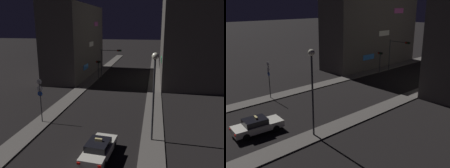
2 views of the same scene
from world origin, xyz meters
The scene contains 9 objects.
sidewalk_left centered at (-5.69, 32.40, 0.06)m, with size 2.03×68.81×0.12m, color #5B5651.
sidewalk_right centered at (5.69, 32.40, 0.06)m, with size 2.03×68.81×0.12m, color #5B5651.
building_facade_left centered at (-9.74, 35.48, 6.73)m, with size 6.15×20.05×13.46m.
building_facade_right centered at (11.68, 35.13, 11.53)m, with size 10.03×19.60×23.06m.
taxi centered at (1.72, 6.66, 0.74)m, with size 2.16×4.58×1.62m.
traffic_light_overhead centered at (-2.99, 34.31, 3.90)m, with size 3.91×0.41×5.42m.
traffic_light_left_kerb centered at (-4.42, 31.77, 2.59)m, with size 0.80×0.42×3.60m.
sign_pole_left centered at (-5.61, 11.99, 2.87)m, with size 0.62×0.10×4.53m.
street_lamp_near_block centered at (5.61, 10.06, 5.47)m, with size 0.55×0.55×7.60m.
Camera 1 is at (5.59, -8.86, 9.88)m, focal length 37.57 mm.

